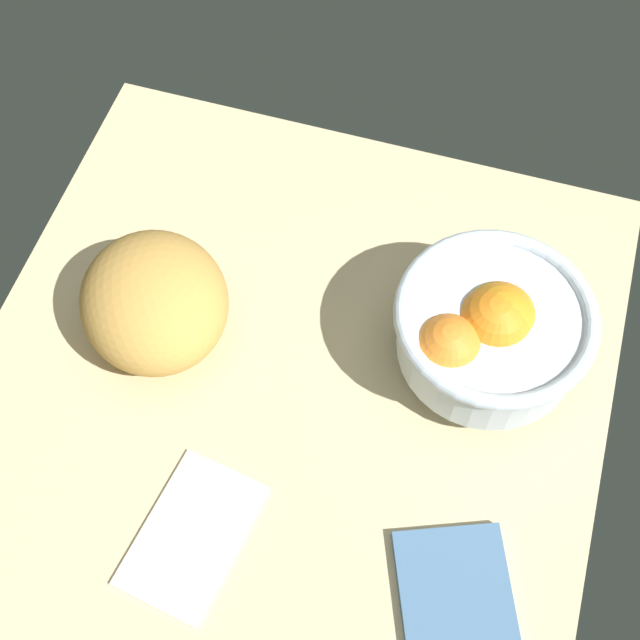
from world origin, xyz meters
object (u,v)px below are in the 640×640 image
(napkin_spare, at_px, (191,534))
(napkin_folded, at_px, (458,610))
(bread_loaf, at_px, (154,302))
(fruit_bowl, at_px, (490,330))

(napkin_spare, bearing_deg, napkin_folded, 90.84)
(bread_loaf, bearing_deg, fruit_bowl, 99.53)
(bread_loaf, bearing_deg, napkin_folded, 61.42)
(bread_loaf, height_order, napkin_folded, bread_loaf)
(fruit_bowl, relative_size, napkin_spare, 1.36)
(bread_loaf, height_order, napkin_spare, bread_loaf)
(bread_loaf, relative_size, napkin_folded, 1.10)
(fruit_bowl, relative_size, bread_loaf, 1.20)
(bread_loaf, xyz_separation_m, napkin_spare, (0.20, 0.11, -0.05))
(fruit_bowl, xyz_separation_m, bread_loaf, (0.06, -0.33, -0.02))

